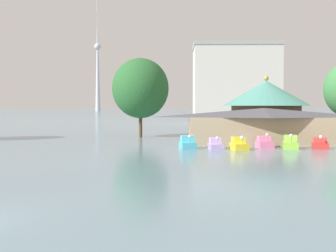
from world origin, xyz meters
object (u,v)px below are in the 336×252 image
at_px(shoreline_tree_mid, 140,88).
at_px(distant_broadcast_tower, 98,60).
at_px(pedal_boat_pink, 264,143).
at_px(pedal_boat_lime, 290,143).
at_px(pedal_boat_cyan, 188,143).
at_px(pedal_boat_lavender, 216,144).
at_px(pedal_boat_yellow, 239,145).
at_px(green_roof_pavilion, 266,106).
at_px(background_building_block, 235,84).
at_px(boathouse, 264,125).
at_px(pedal_boat_red, 320,144).

height_order(shoreline_tree_mid, distant_broadcast_tower, distant_broadcast_tower).
height_order(pedal_boat_pink, pedal_boat_lime, pedal_boat_lime).
xyz_separation_m(pedal_boat_cyan, pedal_boat_lavender, (3.06, -0.03, -0.09)).
bearing_deg(pedal_boat_yellow, pedal_boat_lime, 90.79).
relative_size(pedal_boat_yellow, green_roof_pavilion, 0.21).
relative_size(pedal_boat_cyan, background_building_block, 0.11).
relative_size(boathouse, distant_broadcast_tower, 0.17).
bearing_deg(pedal_boat_red, background_building_block, -166.29).
xyz_separation_m(pedal_boat_pink, background_building_block, (5.56, 69.73, 10.04)).
bearing_deg(shoreline_tree_mid, boathouse, -37.84).
height_order(pedal_boat_yellow, shoreline_tree_mid, shoreline_tree_mid).
bearing_deg(distant_broadcast_tower, pedal_boat_lavender, -77.85).
distance_m(pedal_boat_lime, boathouse, 6.00).
bearing_deg(green_roof_pavilion, pedal_boat_yellow, -110.52).
relative_size(pedal_boat_pink, boathouse, 0.13).
distance_m(pedal_boat_lavender, green_roof_pavilion, 18.03).
xyz_separation_m(pedal_boat_pink, shoreline_tree_mid, (-15.43, 17.00, 6.86)).
bearing_deg(pedal_boat_cyan, pedal_boat_yellow, 70.22).
bearing_deg(pedal_boat_yellow, distant_broadcast_tower, -177.29).
bearing_deg(pedal_boat_lime, pedal_boat_cyan, -77.83).
xyz_separation_m(pedal_boat_cyan, pedal_boat_lime, (11.33, 0.12, 0.03)).
distance_m(pedal_boat_yellow, background_building_block, 73.04).
distance_m(pedal_boat_lavender, distant_broadcast_tower, 391.49).
relative_size(pedal_boat_red, background_building_block, 0.12).
xyz_separation_m(pedal_boat_red, green_roof_pavilion, (-3.03, 15.03, 4.17)).
relative_size(boathouse, shoreline_tree_mid, 1.65).
relative_size(pedal_boat_pink, distant_broadcast_tower, 0.02).
relative_size(shoreline_tree_mid, background_building_block, 0.53).
height_order(pedal_boat_yellow, pedal_boat_pink, pedal_boat_pink).
bearing_deg(background_building_block, shoreline_tree_mid, -111.71).
bearing_deg(boathouse, pedal_boat_lavender, -138.88).
height_order(boathouse, distant_broadcast_tower, distant_broadcast_tower).
relative_size(pedal_boat_pink, green_roof_pavilion, 0.21).
bearing_deg(pedal_boat_pink, pedal_boat_red, 77.76).
height_order(pedal_boat_cyan, distant_broadcast_tower, distant_broadcast_tower).
bearing_deg(background_building_block, boathouse, -94.18).
height_order(pedal_boat_yellow, pedal_boat_lime, pedal_boat_lime).
bearing_deg(distant_broadcast_tower, green_roof_pavilion, -76.09).
bearing_deg(shoreline_tree_mid, distant_broadcast_tower, 101.25).
bearing_deg(pedal_boat_lavender, pedal_boat_yellow, 62.04).
xyz_separation_m(pedal_boat_lavender, boathouse, (6.38, 5.57, 1.85)).
bearing_deg(shoreline_tree_mid, pedal_boat_pink, -47.77).
height_order(shoreline_tree_mid, background_building_block, background_building_block).
xyz_separation_m(pedal_boat_lavender, distant_broadcast_tower, (-81.74, 379.73, 48.85)).
bearing_deg(pedal_boat_cyan, shoreline_tree_mid, -169.34).
relative_size(pedal_boat_lime, distant_broadcast_tower, 0.03).
distance_m(pedal_boat_pink, boathouse, 4.83).
bearing_deg(distant_broadcast_tower, shoreline_tree_mid, -78.75).
xyz_separation_m(boathouse, shoreline_tree_mid, (-16.21, 12.59, 5.06)).
distance_m(pedal_boat_cyan, green_roof_pavilion, 19.62).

